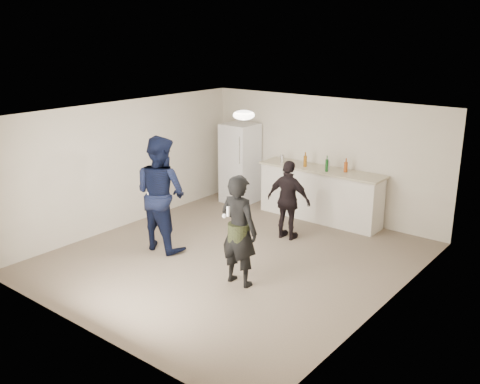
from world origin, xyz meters
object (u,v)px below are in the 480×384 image
Objects in this scene: woman at (239,231)px; spectator at (289,200)px; man at (161,193)px; fridge at (240,163)px; counter at (320,195)px; shaker at (282,158)px.

woman is 1.16× the size of spectator.
woman is 2.10m from spectator.
spectator is (1.52, 1.80, -0.28)m from man.
fridge is 1.03× the size of woman.
fridge is (-2.06, -0.07, 0.38)m from counter.
fridge is at bearing -52.80° from woman.
counter is at bearing -116.15° from man.
man is at bearing -78.40° from fridge.
man is 2.37m from spectator.
shaker is 3.62m from woman.
man is (-1.44, -3.10, 0.51)m from counter.
man reaches higher than shaker.
spectator reaches higher than counter.
woman is at bearing -80.98° from counter.
man is at bearing -99.64° from shaker.
shaker is 0.10× the size of woman.
shaker is at bearing -67.34° from woman.
shaker is at bearing 0.86° from fridge.
fridge reaches higher than spectator.
shaker is 0.08× the size of man.
man is at bearing -8.40° from woman.
woman is (2.59, -3.28, -0.02)m from fridge.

